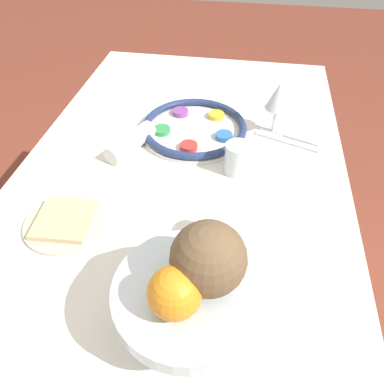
# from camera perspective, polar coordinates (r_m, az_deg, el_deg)

# --- Properties ---
(ground_plane) EXTENTS (8.00, 8.00, 0.00)m
(ground_plane) POSITION_cam_1_polar(r_m,az_deg,el_deg) (1.51, -1.20, -19.88)
(ground_plane) COLOR brown
(dining_table) EXTENTS (1.37, 0.80, 0.75)m
(dining_table) POSITION_cam_1_polar(r_m,az_deg,el_deg) (1.19, -1.47, -11.55)
(dining_table) COLOR silver
(dining_table) RESTS_ON ground_plane
(seder_plate) EXTENTS (0.29, 0.29, 0.03)m
(seder_plate) POSITION_cam_1_polar(r_m,az_deg,el_deg) (1.04, 0.35, 9.71)
(seder_plate) COLOR silver
(seder_plate) RESTS_ON dining_table
(wine_glass) EXTENTS (0.07, 0.07, 0.15)m
(wine_glass) POSITION_cam_1_polar(r_m,az_deg,el_deg) (1.02, 12.99, 13.76)
(wine_glass) COLOR silver
(wine_glass) RESTS_ON dining_table
(fruit_stand) EXTENTS (0.23, 0.23, 0.11)m
(fruit_stand) POSITION_cam_1_polar(r_m,az_deg,el_deg) (0.59, -0.63, -15.77)
(fruit_stand) COLOR silver
(fruit_stand) RESTS_ON dining_table
(orange_fruit) EXTENTS (0.08, 0.08, 0.08)m
(orange_fruit) POSITION_cam_1_polar(r_m,az_deg,el_deg) (0.52, -2.65, -15.08)
(orange_fruit) COLOR orange
(orange_fruit) RESTS_ON fruit_stand
(coconut) EXTENTS (0.11, 0.11, 0.11)m
(coconut) POSITION_cam_1_polar(r_m,az_deg,el_deg) (0.53, 2.51, -10.08)
(coconut) COLOR brown
(coconut) RESTS_ON fruit_stand
(bread_plate) EXTENTS (0.17, 0.17, 0.02)m
(bread_plate) POSITION_cam_1_polar(r_m,az_deg,el_deg) (0.83, -18.85, -4.32)
(bread_plate) COLOR beige
(bread_plate) RESTS_ON dining_table
(napkin_roll) EXTENTS (0.16, 0.11, 0.05)m
(napkin_roll) POSITION_cam_1_polar(r_m,az_deg,el_deg) (0.99, -9.30, 7.50)
(napkin_roll) COLOR white
(napkin_roll) RESTS_ON dining_table
(cup_near) EXTENTS (0.06, 0.06, 0.08)m
(cup_near) POSITION_cam_1_polar(r_m,az_deg,el_deg) (0.73, 4.71, -6.14)
(cup_near) COLOR silver
(cup_near) RESTS_ON dining_table
(cup_mid) EXTENTS (0.06, 0.06, 0.08)m
(cup_mid) POSITION_cam_1_polar(r_m,az_deg,el_deg) (0.90, 6.91, 5.10)
(cup_mid) COLOR silver
(cup_mid) RESTS_ON dining_table
(fork_left) EXTENTS (0.08, 0.17, 0.01)m
(fork_left) POSITION_cam_1_polar(r_m,az_deg,el_deg) (1.07, 14.20, 8.44)
(fork_left) COLOR silver
(fork_left) RESTS_ON dining_table
(fork_right) EXTENTS (0.08, 0.17, 0.01)m
(fork_right) POSITION_cam_1_polar(r_m,az_deg,el_deg) (1.05, 14.23, 7.53)
(fork_right) COLOR silver
(fork_right) RESTS_ON dining_table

